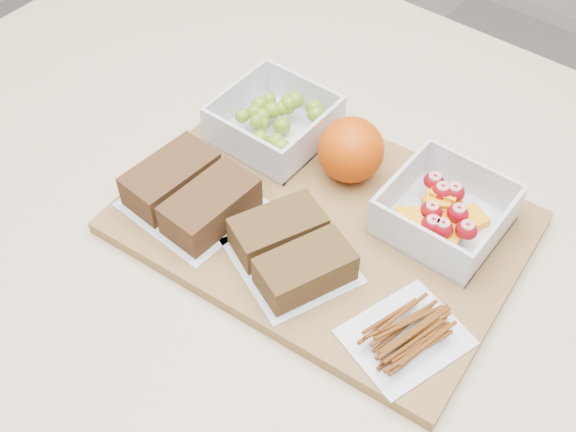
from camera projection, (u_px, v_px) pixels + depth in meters
name	position (u px, v px, depth m)	size (l,w,h in m)	color
counter	(301.00, 407.00, 1.15)	(1.20, 0.90, 0.90)	beige
cutting_board	(322.00, 223.00, 0.80)	(0.42, 0.30, 0.02)	olive
grape_container	(276.00, 122.00, 0.87)	(0.12, 0.12, 0.05)	silver
fruit_container	(444.00, 213.00, 0.77)	(0.12, 0.12, 0.05)	silver
orange	(351.00, 150.00, 0.81)	(0.08, 0.08, 0.08)	#C74404
sandwich_bag_left	(191.00, 193.00, 0.79)	(0.14, 0.13, 0.04)	silver
sandwich_bag_center	(291.00, 250.00, 0.74)	(0.16, 0.15, 0.04)	silver
pretzel_bag	(407.00, 331.00, 0.69)	(0.12, 0.13, 0.02)	silver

